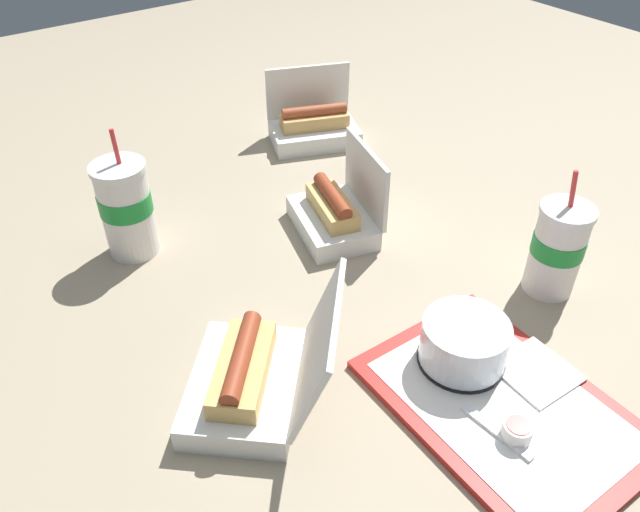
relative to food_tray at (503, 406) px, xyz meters
The scene contains 11 objects.
ground_plane 0.40m from the food_tray, ahead, with size 3.20×3.20×0.00m, color gray.
food_tray is the anchor object (origin of this frame).
cake_container 0.10m from the food_tray, ahead, with size 0.13×0.13×0.07m.
ketchup_cup 0.06m from the food_tray, 146.00° to the left, with size 0.04×0.04×0.02m.
napkin_stack 0.08m from the food_tray, 83.93° to the right, with size 0.10×0.10×0.00m, color white.
plastic_fork 0.05m from the food_tray, 120.33° to the left, with size 0.11×0.01×0.01m, color white.
clamshell_hotdog_front 0.83m from the food_tray, 17.46° to the right, with size 0.20×0.23×0.16m.
clamshell_hotdog_back 0.35m from the food_tray, 50.17° to the left, with size 0.29×0.29×0.18m.
clamshell_hotdog_left 0.48m from the food_tray, ahead, with size 0.21×0.18×0.17m.
soda_cup_front 0.70m from the food_tray, 22.36° to the left, with size 0.09×0.09×0.24m.
soda_cup_back 0.30m from the food_tray, 63.82° to the right, with size 0.09×0.09×0.22m.
Camera 1 is at (-0.69, 0.52, 0.70)m, focal length 35.00 mm.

